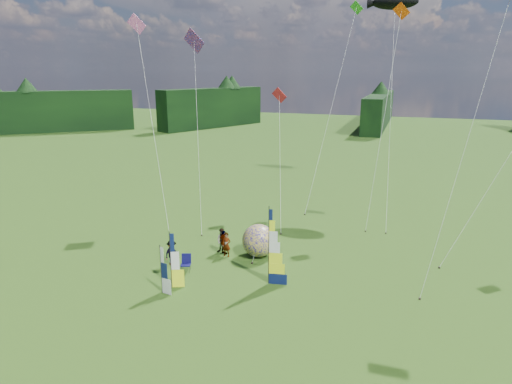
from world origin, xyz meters
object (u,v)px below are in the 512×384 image
(feather_banner_main, at_px, (269,247))
(bol_inflatable, at_px, (259,241))
(spectator_b, at_px, (222,241))
(spectator_a, at_px, (226,245))
(kite_whale, at_px, (392,97))
(side_banner_left, at_px, (171,261))
(spectator_d, at_px, (224,242))
(side_banner_far, at_px, (161,270))
(spectator_c, at_px, (172,253))
(camp_chair, at_px, (186,263))

(feather_banner_main, bearing_deg, bol_inflatable, 107.69)
(bol_inflatable, relative_size, spectator_b, 1.29)
(spectator_a, bearing_deg, kite_whale, 60.26)
(side_banner_left, distance_m, spectator_a, 5.68)
(feather_banner_main, relative_size, side_banner_left, 1.38)
(spectator_b, bearing_deg, bol_inflatable, 7.48)
(spectator_d, bearing_deg, feather_banner_main, 175.50)
(side_banner_far, relative_size, kite_whale, 0.14)
(spectator_c, xyz_separation_m, camp_chair, (1.36, -0.62, -0.30))
(feather_banner_main, distance_m, spectator_a, 5.32)
(kite_whale, bearing_deg, bol_inflatable, -109.58)
(feather_banner_main, height_order, camp_chair, feather_banner_main)
(bol_inflatable, xyz_separation_m, spectator_b, (-2.65, -0.26, -0.26))
(side_banner_left, relative_size, side_banner_far, 1.19)
(side_banner_far, xyz_separation_m, camp_chair, (-0.02, 3.05, -0.88))
(kite_whale, bearing_deg, camp_chair, -113.11)
(spectator_a, xyz_separation_m, camp_chair, (-1.54, -3.19, -0.30))
(bol_inflatable, distance_m, camp_chair, 5.43)
(feather_banner_main, height_order, side_banner_far, feather_banner_main)
(camp_chair, bearing_deg, side_banner_left, -102.41)
(kite_whale, bearing_deg, side_banner_far, -109.11)
(spectator_c, bearing_deg, spectator_b, -21.24)
(spectator_c, bearing_deg, side_banner_far, -143.09)
(spectator_b, distance_m, spectator_d, 0.28)
(spectator_d, bearing_deg, kite_whale, -91.81)
(side_banner_far, height_order, camp_chair, side_banner_far)
(spectator_a, bearing_deg, bol_inflatable, 24.22)
(feather_banner_main, relative_size, side_banner_far, 1.65)
(feather_banner_main, bearing_deg, camp_chair, 172.06)
(side_banner_left, xyz_separation_m, camp_chair, (-0.23, 2.27, -1.16))
(feather_banner_main, bearing_deg, side_banner_left, -165.17)
(side_banner_left, height_order, side_banner_far, side_banner_left)
(side_banner_left, height_order, spectator_d, side_banner_left)
(spectator_a, bearing_deg, feather_banner_main, -33.23)
(side_banner_left, bearing_deg, spectator_c, 96.56)
(side_banner_far, xyz_separation_m, spectator_d, (1.19, 6.58, -0.59))
(spectator_a, bearing_deg, side_banner_left, -99.66)
(bol_inflatable, height_order, spectator_d, bol_inflatable)
(feather_banner_main, relative_size, camp_chair, 4.16)
(spectator_a, height_order, spectator_b, spectator_b)
(side_banner_left, relative_size, bol_inflatable, 1.49)
(side_banner_far, height_order, spectator_a, side_banner_far)
(spectator_a, height_order, spectator_c, spectator_c)
(spectator_c, height_order, spectator_d, spectator_c)
(side_banner_left, height_order, spectator_c, side_banner_left)
(spectator_d, xyz_separation_m, kite_whale, (10.01, 14.26, 9.58))
(spectator_d, relative_size, camp_chair, 1.51)
(bol_inflatable, bearing_deg, side_banner_far, -117.33)
(spectator_a, bearing_deg, spectator_b, 139.05)
(side_banner_left, height_order, spectator_a, side_banner_left)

